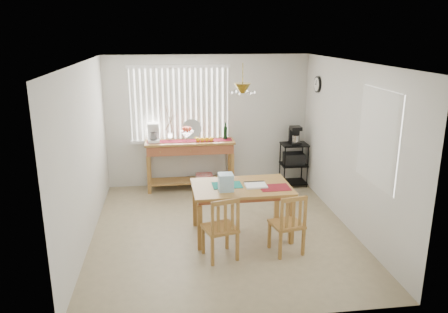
{
  "coord_description": "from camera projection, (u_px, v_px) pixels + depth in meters",
  "views": [
    {
      "loc": [
        -0.8,
        -6.25,
        3.02
      ],
      "look_at": [
        0.1,
        0.55,
        1.05
      ],
      "focal_mm": 35.0,
      "sensor_mm": 36.0,
      "label": 1
    }
  ],
  "objects": [
    {
      "name": "cart_items",
      "position": [
        295.0,
        135.0,
        8.66
      ],
      "size": [
        0.2,
        0.25,
        0.36
      ],
      "color": "black",
      "rests_on": "wire_cart"
    },
    {
      "name": "sideboard",
      "position": [
        191.0,
        153.0,
        8.54
      ],
      "size": [
        1.73,
        0.49,
        0.97
      ],
      "color": "#A47537",
      "rests_on": "ground"
    },
    {
      "name": "ground",
      "position": [
        222.0,
        230.0,
        6.89
      ],
      "size": [
        4.0,
        4.5,
        0.01
      ],
      "primitive_type": "cube",
      "color": "tan"
    },
    {
      "name": "wire_cart",
      "position": [
        294.0,
        160.0,
        8.79
      ],
      "size": [
        0.51,
        0.41,
        0.87
      ],
      "color": "black",
      "rests_on": "ground"
    },
    {
      "name": "dining_table",
      "position": [
        241.0,
        191.0,
        6.58
      ],
      "size": [
        1.49,
        0.97,
        0.79
      ],
      "color": "#A47537",
      "rests_on": "ground"
    },
    {
      "name": "table_items",
      "position": [
        233.0,
        183.0,
        6.39
      ],
      "size": [
        1.13,
        0.52,
        0.25
      ],
      "color": "#157A6C",
      "rests_on": "dining_table"
    },
    {
      "name": "sideboard_items",
      "position": [
        176.0,
        134.0,
        8.41
      ],
      "size": [
        1.64,
        0.41,
        0.74
      ],
      "color": "maroon",
      "rests_on": "sideboard"
    },
    {
      "name": "chair_right",
      "position": [
        288.0,
        224.0,
        6.07
      ],
      "size": [
        0.49,
        0.49,
        0.89
      ],
      "color": "#A47537",
      "rests_on": "ground"
    },
    {
      "name": "chair_left",
      "position": [
        221.0,
        228.0,
        5.92
      ],
      "size": [
        0.52,
        0.52,
        0.92
      ],
      "color": "#A47537",
      "rests_on": "ground"
    },
    {
      "name": "room_shell",
      "position": [
        222.0,
        125.0,
        6.44
      ],
      "size": [
        4.2,
        4.7,
        2.7
      ],
      "color": "silver",
      "rests_on": "ground"
    }
  ]
}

